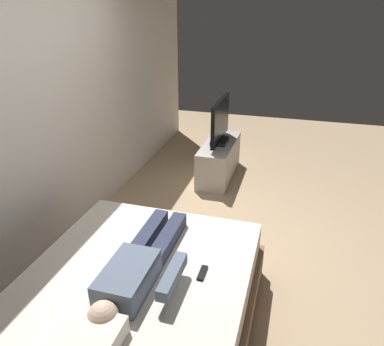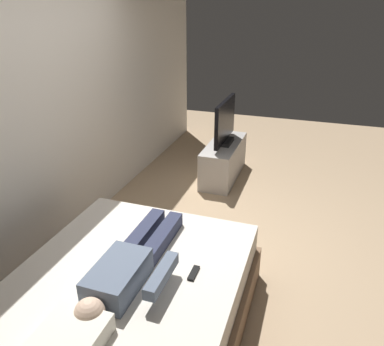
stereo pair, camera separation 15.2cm
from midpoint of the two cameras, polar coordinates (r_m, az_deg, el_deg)
name	(u,v)px [view 1 (the left image)]	position (r m, az deg, el deg)	size (l,w,h in m)	color
ground_plane	(209,258)	(3.68, 1.37, -12.81)	(10.00, 10.00, 0.00)	tan
back_wall	(73,94)	(4.02, -18.76, 11.41)	(6.40, 0.10, 2.80)	silver
bed	(135,310)	(2.84, -10.28, -19.90)	(1.94, 1.60, 0.54)	brown
person	(138,267)	(2.61, -9.91, -14.07)	(1.26, 0.46, 0.18)	slate
remote	(202,273)	(2.64, -0.10, -15.05)	(0.15, 0.04, 0.02)	black
tv_stand	(219,160)	(5.16, 3.30, 2.02)	(1.10, 0.40, 0.50)	#B7B2AD
tv	(220,122)	(4.98, 3.45, 7.71)	(0.88, 0.20, 0.59)	black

